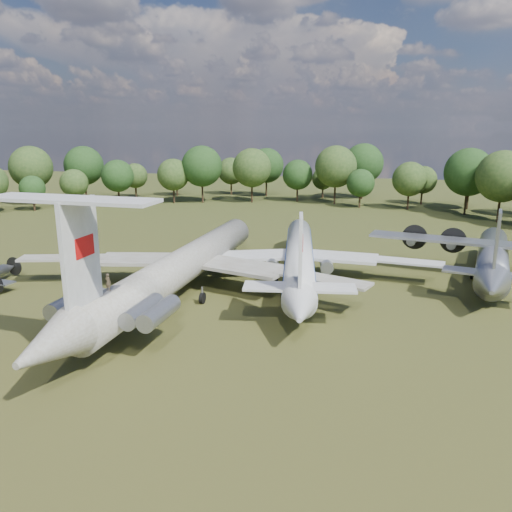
% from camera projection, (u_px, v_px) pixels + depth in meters
% --- Properties ---
extents(ground, '(300.00, 300.00, 0.00)m').
position_uv_depth(ground, '(187.00, 290.00, 62.96)').
color(ground, '#1F3913').
rests_on(ground, ground).
extents(il62_airliner, '(47.58, 60.43, 5.73)m').
position_uv_depth(il62_airliner, '(183.00, 272.00, 60.35)').
color(il62_airliner, '#B3B3AF').
rests_on(il62_airliner, ground).
extents(tu104_jet, '(44.18, 54.72, 4.99)m').
position_uv_depth(tu104_jet, '(299.00, 262.00, 66.54)').
color(tu104_jet, silver).
rests_on(tu104_jet, ground).
extents(an12_transport, '(40.00, 42.97, 4.85)m').
position_uv_depth(an12_transport, '(492.00, 262.00, 66.66)').
color(an12_transport, '#A1A4A9').
rests_on(an12_transport, ground).
extents(person_on_il62, '(0.66, 0.51, 1.61)m').
position_uv_depth(person_on_il62, '(108.00, 282.00, 44.47)').
color(person_on_il62, '#9B7A4F').
rests_on(person_on_il62, il62_airliner).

